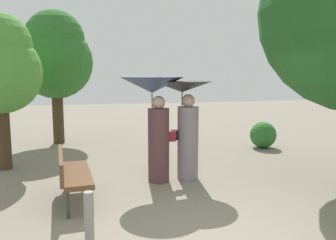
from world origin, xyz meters
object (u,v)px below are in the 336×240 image
object	(u,v)px
path_marker_post	(89,218)
person_left	(154,106)
park_bench	(71,172)
person_right	(185,113)
tree_mid_left	(55,55)

from	to	relation	value
path_marker_post	person_left	bearing A→B (deg)	60.73
person_left	park_bench	bearing A→B (deg)	118.37
person_left	park_bench	xyz separation A→B (m)	(-1.54, -0.76, -0.97)
person_right	tree_mid_left	xyz separation A→B (m)	(-2.77, 4.31, 1.30)
person_right	park_bench	world-z (taller)	person_right
person_left	person_right	distance (m)	0.64
tree_mid_left	person_right	bearing A→B (deg)	-57.30
person_left	path_marker_post	bearing A→B (deg)	152.76
park_bench	person_right	bearing A→B (deg)	-74.52
person_right	tree_mid_left	size ratio (longest dim) A/B	0.49
tree_mid_left	path_marker_post	distance (m)	7.05
person_right	park_bench	xyz separation A→B (m)	(-2.16, -0.80, -0.83)
tree_mid_left	path_marker_post	size ratio (longest dim) A/B	5.95
person_left	tree_mid_left	xyz separation A→B (m)	(-2.15, 4.35, 1.16)
person_right	park_bench	distance (m)	2.45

